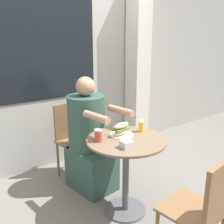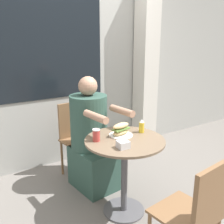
# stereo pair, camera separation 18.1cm
# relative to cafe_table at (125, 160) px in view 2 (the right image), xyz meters

# --- Properties ---
(ground_plane) EXTENTS (8.00, 8.00, 0.00)m
(ground_plane) POSITION_rel_cafe_table_xyz_m (0.00, 0.00, -0.54)
(ground_plane) COLOR slate
(storefront_wall) EXTENTS (8.00, 0.09, 2.80)m
(storefront_wall) POSITION_rel_cafe_table_xyz_m (-0.00, 1.35, 0.86)
(storefront_wall) COLOR #9E9E99
(storefront_wall) RESTS_ON ground_plane
(lattice_pillar) EXTENTS (0.26, 0.26, 2.40)m
(lattice_pillar) POSITION_rel_cafe_table_xyz_m (1.18, 1.16, 0.66)
(lattice_pillar) COLOR beige
(lattice_pillar) RESTS_ON ground_plane
(cafe_table) EXTENTS (0.71, 0.71, 0.73)m
(cafe_table) POSITION_rel_cafe_table_xyz_m (0.00, 0.00, 0.00)
(cafe_table) COLOR brown
(cafe_table) RESTS_ON ground_plane
(diner_chair) EXTENTS (0.42, 0.42, 0.87)m
(diner_chair) POSITION_rel_cafe_table_xyz_m (-0.05, 0.91, -0.02)
(diner_chair) COLOR brown
(diner_chair) RESTS_ON ground_plane
(seated_diner) EXTENTS (0.45, 0.72, 1.22)m
(seated_diner) POSITION_rel_cafe_table_xyz_m (-0.04, 0.56, -0.01)
(seated_diner) COLOR #2D4C42
(seated_diner) RESTS_ON ground_plane
(empty_chair_across) EXTENTS (0.42, 0.42, 0.87)m
(empty_chair_across) POSITION_rel_cafe_table_xyz_m (0.00, -0.82, -0.02)
(empty_chair_across) COLOR brown
(empty_chair_across) RESTS_ON ground_plane
(sandwich_on_plate) EXTENTS (0.22, 0.22, 0.12)m
(sandwich_on_plate) POSITION_rel_cafe_table_xyz_m (0.02, 0.10, 0.25)
(sandwich_on_plate) COLOR white
(sandwich_on_plate) RESTS_ON cafe_table
(drink_cup) EXTENTS (0.07, 0.07, 0.11)m
(drink_cup) POSITION_rel_cafe_table_xyz_m (-0.23, 0.10, 0.25)
(drink_cup) COLOR #B73D38
(drink_cup) RESTS_ON cafe_table
(napkin_box) EXTENTS (0.10, 0.10, 0.06)m
(napkin_box) POSITION_rel_cafe_table_xyz_m (-0.12, -0.14, 0.23)
(napkin_box) COLOR silver
(napkin_box) RESTS_ON cafe_table
(condiment_bottle) EXTENTS (0.05, 0.05, 0.13)m
(condiment_bottle) POSITION_rel_cafe_table_xyz_m (0.23, 0.06, 0.26)
(condiment_bottle) COLOR gold
(condiment_bottle) RESTS_ON cafe_table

